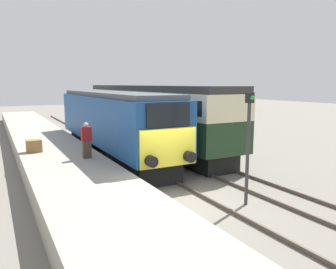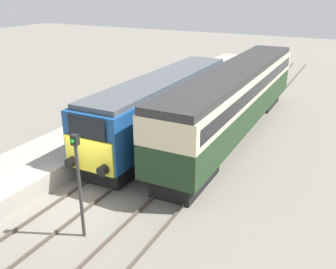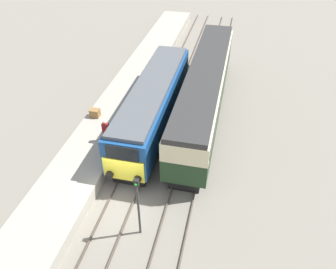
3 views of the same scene
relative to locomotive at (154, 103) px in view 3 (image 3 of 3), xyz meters
The scene contains 9 objects.
ground_plane 8.19m from the locomotive, 90.00° to the right, with size 120.00×120.00×0.00m, color slate.
platform_left 3.69m from the locomotive, behind, with size 3.50×50.00×0.93m.
rails_near_track 3.56m from the locomotive, 90.00° to the right, with size 1.51×60.00×0.14m.
rails_far_track 4.92m from the locomotive, 40.56° to the right, with size 1.50×60.00×0.14m.
locomotive is the anchor object (origin of this frame).
passenger_carriage 4.31m from the locomotive, 37.68° to the left, with size 2.75×18.06×4.13m.
person_on_platform 4.20m from the locomotive, 124.58° to the right, with size 0.44×0.26×1.62m.
signal_post 9.55m from the locomotive, 79.75° to the right, with size 0.24×0.28×3.96m.
luggage_crate 4.50m from the locomotive, 168.37° to the right, with size 0.70×0.56×0.60m.
Camera 3 is at (5.51, -11.59, 14.86)m, focal length 35.00 mm.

